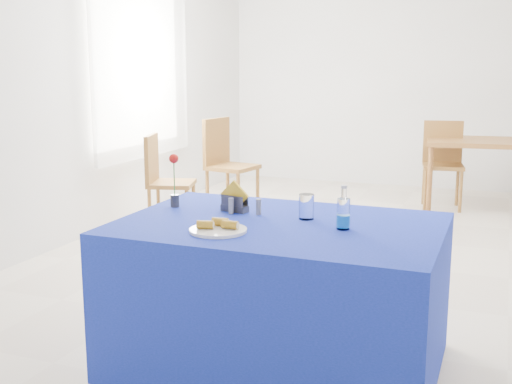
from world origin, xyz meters
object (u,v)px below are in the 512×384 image
Objects in this scene: plate at (218,230)px; water_bottle at (343,215)px; chair_win_a at (163,176)px; chair_win_b at (225,159)px; blue_table at (279,294)px; chair_bg_left at (443,158)px; oak_table at (489,147)px.

plate is 1.27× the size of water_bottle.
plate is 0.30× the size of chair_win_a.
water_bottle is 0.24× the size of chair_win_a.
chair_win_a is at bearing 124.51° from plate.
water_bottle is 0.22× the size of chair_win_b.
blue_table is 1.76× the size of chair_win_a.
chair_bg_left reaches higher than chair_win_a.
plate is 4.59m from chair_bg_left.
chair_win_b is at bearing -31.50° from chair_win_a.
blue_table is at bearing -101.34° from oak_table.
chair_win_a is (-1.73, 2.51, -0.24)m from plate.
blue_table is 1.16× the size of oak_table.
chair_win_b reaches higher than plate.
chair_win_a is (-2.81, -2.11, -0.15)m from oak_table.
chair_bg_left reaches higher than plate.
chair_win_b is at bearing 122.78° from water_bottle.
blue_table is at bearing -141.69° from chair_win_b.
water_bottle reaches higher than oak_table.
blue_table is 7.44× the size of water_bottle.
chair_win_b is at bearing -154.88° from oak_table.
oak_table is at bearing 76.82° from plate.
plate is 3.73m from chair_win_b.
chair_bg_left is at bearing 84.60° from blue_table.
chair_bg_left is 0.95× the size of chair_win_b.
water_bottle is 4.39m from oak_table.
plate is at bearing -153.82° from water_bottle.
chair_bg_left is 2.39m from chair_win_b.
blue_table is at bearing 177.77° from water_bottle.
chair_bg_left is at bearing -170.97° from oak_table.
oak_table is 0.49m from chair_bg_left.
chair_bg_left is at bearing 82.30° from plate.
chair_win_b is (-2.03, 3.15, -0.25)m from water_bottle.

